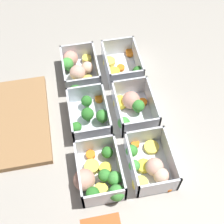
# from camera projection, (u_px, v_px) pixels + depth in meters

# --- Properties ---
(ground_plane) EXTENTS (4.00, 4.00, 0.00)m
(ground_plane) POSITION_uv_depth(u_px,v_px,m) (112.00, 117.00, 0.86)
(ground_plane) COLOR gray
(container_near_left) EXTENTS (0.16, 0.11, 0.06)m
(container_near_left) POSITION_uv_depth(u_px,v_px,m) (150.00, 164.00, 0.75)
(container_near_left) COLOR silver
(container_near_left) RESTS_ON ground_plane
(container_near_center) EXTENTS (0.15, 0.11, 0.06)m
(container_near_center) POSITION_uv_depth(u_px,v_px,m) (133.00, 107.00, 0.85)
(container_near_center) COLOR silver
(container_near_center) RESTS_ON ground_plane
(container_near_right) EXTENTS (0.15, 0.12, 0.06)m
(container_near_right) POSITION_uv_depth(u_px,v_px,m) (124.00, 66.00, 0.94)
(container_near_right) COLOR silver
(container_near_right) RESTS_ON ground_plane
(container_far_left) EXTENTS (0.15, 0.12, 0.06)m
(container_far_left) POSITION_uv_depth(u_px,v_px,m) (99.00, 177.00, 0.73)
(container_far_left) COLOR silver
(container_far_left) RESTS_ON ground_plane
(container_far_center) EXTENTS (0.15, 0.10, 0.06)m
(container_far_center) POSITION_uv_depth(u_px,v_px,m) (90.00, 115.00, 0.83)
(container_far_center) COLOR silver
(container_far_center) RESTS_ON ground_plane
(container_far_right) EXTENTS (0.16, 0.11, 0.06)m
(container_far_right) POSITION_uv_depth(u_px,v_px,m) (78.00, 70.00, 0.93)
(container_far_right) COLOR silver
(container_far_right) RESTS_ON ground_plane
(cutting_board) EXTENTS (0.28, 0.18, 0.02)m
(cutting_board) POSITION_uv_depth(u_px,v_px,m) (15.00, 121.00, 0.84)
(cutting_board) COLOR olive
(cutting_board) RESTS_ON ground_plane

